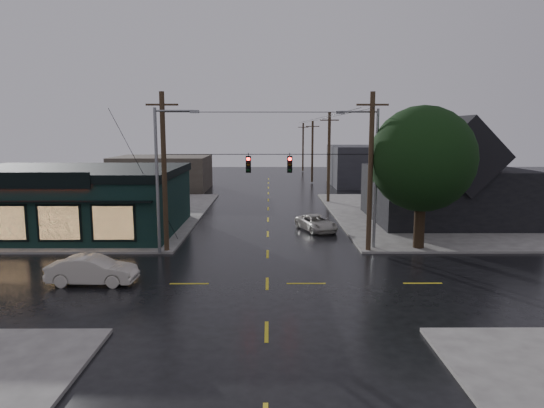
{
  "coord_description": "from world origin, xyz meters",
  "views": [
    {
      "loc": [
        0.11,
        -23.94,
        7.79
      ],
      "look_at": [
        0.28,
        5.18,
        3.35
      ],
      "focal_mm": 32.0,
      "sensor_mm": 36.0,
      "label": 1
    }
  ],
  "objects_px": {
    "corner_tree": "(422,159)",
    "utility_pole_ne": "(368,252)",
    "suv_silver": "(316,223)",
    "sedan_cream": "(92,270)",
    "utility_pole_nw": "(167,252)"
  },
  "relations": [
    {
      "from": "corner_tree",
      "to": "utility_pole_nw",
      "type": "relative_size",
      "value": 0.91
    },
    {
      "from": "utility_pole_ne",
      "to": "sedan_cream",
      "type": "xyz_separation_m",
      "value": [
        -15.42,
        -6.49,
        0.73
      ]
    },
    {
      "from": "utility_pole_nw",
      "to": "utility_pole_ne",
      "type": "xyz_separation_m",
      "value": [
        13.0,
        0.0,
        0.0
      ]
    },
    {
      "from": "suv_silver",
      "to": "utility_pole_nw",
      "type": "bearing_deg",
      "value": -167.06
    },
    {
      "from": "corner_tree",
      "to": "utility_pole_ne",
      "type": "relative_size",
      "value": 0.91
    },
    {
      "from": "corner_tree",
      "to": "suv_silver",
      "type": "distance_m",
      "value": 10.19
    },
    {
      "from": "corner_tree",
      "to": "suv_silver",
      "type": "height_order",
      "value": "corner_tree"
    },
    {
      "from": "sedan_cream",
      "to": "utility_pole_ne",
      "type": "bearing_deg",
      "value": -65.48
    },
    {
      "from": "corner_tree",
      "to": "utility_pole_ne",
      "type": "distance_m",
      "value": 6.91
    },
    {
      "from": "utility_pole_nw",
      "to": "suv_silver",
      "type": "height_order",
      "value": "utility_pole_nw"
    },
    {
      "from": "utility_pole_ne",
      "to": "suv_silver",
      "type": "bearing_deg",
      "value": 111.81
    },
    {
      "from": "sedan_cream",
      "to": "suv_silver",
      "type": "distance_m",
      "value": 18.36
    },
    {
      "from": "corner_tree",
      "to": "sedan_cream",
      "type": "xyz_separation_m",
      "value": [
        -18.86,
        -7.11,
        -5.23
      ]
    },
    {
      "from": "utility_pole_nw",
      "to": "utility_pole_ne",
      "type": "distance_m",
      "value": 13.0
    },
    {
      "from": "utility_pole_nw",
      "to": "suv_silver",
      "type": "relative_size",
      "value": 2.31
    }
  ]
}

